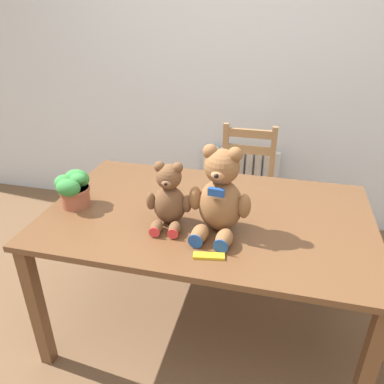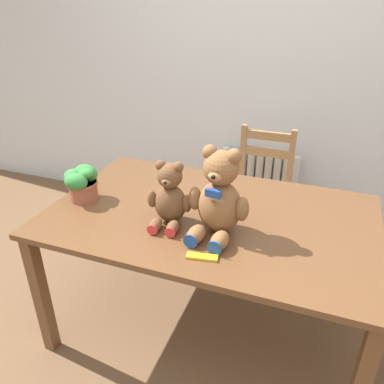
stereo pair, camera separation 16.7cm
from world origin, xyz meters
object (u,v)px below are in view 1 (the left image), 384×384
at_px(teddy_bear_right, 220,196).
at_px(chocolate_bar, 209,256).
at_px(wooden_chair_behind, 245,187).
at_px(teddy_bear_left, 169,198).
at_px(potted_plant, 73,188).

bearing_deg(teddy_bear_right, chocolate_bar, 94.75).
height_order(wooden_chair_behind, teddy_bear_left, teddy_bear_left).
relative_size(teddy_bear_left, teddy_bear_right, 0.76).
bearing_deg(chocolate_bar, teddy_bear_left, 137.45).
distance_m(teddy_bear_left, chocolate_bar, 0.34).
bearing_deg(teddy_bear_left, teddy_bear_right, 173.97).
xyz_separation_m(wooden_chair_behind, teddy_bear_left, (-0.25, -1.06, 0.43)).
distance_m(teddy_bear_right, potted_plant, 0.76).
bearing_deg(potted_plant, chocolate_bar, -19.29).
distance_m(wooden_chair_behind, chocolate_bar, 1.31).
bearing_deg(wooden_chair_behind, chocolate_bar, 89.43).
bearing_deg(chocolate_bar, wooden_chair_behind, 89.43).
relative_size(teddy_bear_right, potted_plant, 2.19).
relative_size(wooden_chair_behind, potted_plant, 4.80).
distance_m(wooden_chair_behind, teddy_bear_right, 1.17).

